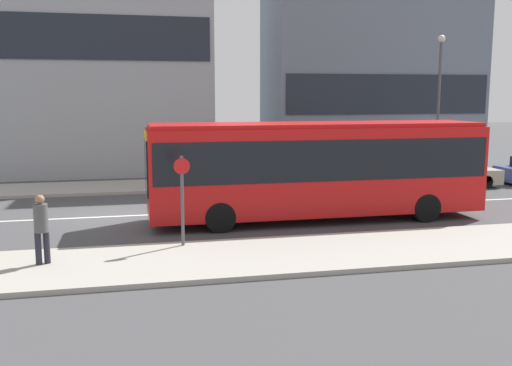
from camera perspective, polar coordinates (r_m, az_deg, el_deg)
ground_plane at (r=20.77m, az=-13.89°, el=-3.26°), size 120.00×120.00×0.00m
sidewalk_near at (r=14.69m, az=-14.41°, el=-8.01°), size 44.00×3.50×0.13m
sidewalk_far at (r=26.91m, az=-13.62°, el=-0.40°), size 44.00×3.50×0.13m
lane_centerline at (r=20.77m, az=-13.89°, el=-3.25°), size 41.80×0.16×0.01m
apartment_block_right_tower at (r=35.59m, az=11.59°, el=14.33°), size 12.54×5.22×15.61m
city_bus at (r=19.50m, az=6.04°, el=1.87°), size 11.39×2.66×3.32m
parked_car_0 at (r=28.02m, az=18.73°, el=0.96°), size 4.51×1.78×1.41m
pedestrian_near_stop at (r=14.88m, az=-20.68°, el=-3.93°), size 0.34×0.34×1.73m
bus_stop_sign at (r=15.67m, az=-7.39°, el=-1.04°), size 0.44×0.12×2.48m
street_lamp at (r=29.82m, az=17.83°, el=8.66°), size 0.36×0.36×7.01m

